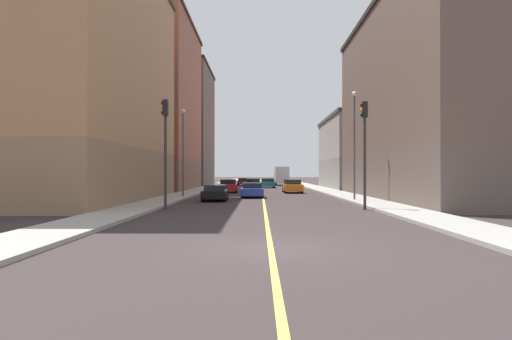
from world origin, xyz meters
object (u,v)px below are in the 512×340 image
Objects in this scene: building_right_distant at (180,127)px; car_blue at (252,190)px; street_lamp_right_near at (183,143)px; car_maroon at (243,182)px; traffic_light_right_near at (165,139)px; box_truck at (281,176)px; street_lamp_left_near at (354,135)px; building_left_near at (435,101)px; car_black at (215,193)px; traffic_light_left_near at (364,140)px; car_orange at (292,186)px; building_right_corner at (79,76)px; building_right_midblock at (152,106)px; car_green at (253,184)px; car_teal at (268,183)px; car_red at (228,186)px; building_left_mid at (364,153)px.

building_right_distant is 4.61× the size of car_blue.
car_maroon is at bearing 84.54° from street_lamp_right_near.
traffic_light_right_near is 49.35m from box_truck.
traffic_light_right_near is 14.30m from street_lamp_left_near.
building_left_near is 5.62× the size of car_black.
traffic_light_left_near is 21.41m from car_orange.
building_left_near is 27.15m from building_right_corner.
car_green is (12.39, -0.69, -9.66)m from building_right_midblock.
building_right_distant is 4.25× the size of car_black.
car_black is (-4.46, -28.35, -0.04)m from car_teal.
traffic_light_left_near is 1.43× the size of car_maroon.
street_lamp_left_near is at bearing -159.99° from building_left_near.
car_teal is at bearing 98.38° from car_orange.
building_right_midblock reaches higher than car_orange.
car_red is (-0.60, -27.22, 0.07)m from car_maroon.
box_truck reaches higher than car_black.
car_green reaches higher than car_orange.
building_left_near is 43.20m from car_maroon.
building_right_corner is 3.56× the size of traffic_light_left_near.
building_left_near reaches higher than street_lamp_right_near.
street_lamp_left_near is at bearing -47.19° from building_right_midblock.
traffic_light_right_near is 1.46× the size of car_maroon.
building_right_midblock is (-26.99, 19.22, 2.56)m from building_left_near.
car_black is at bearing 6.96° from building_right_corner.
building_left_near is 3.79× the size of box_truck.
car_green is 8.45m from car_orange.
car_blue is 15.84m from car_green.
street_lamp_right_near is 5.84m from car_black.
car_black is 0.68× the size of box_truck.
street_lamp_right_near is 1.70× the size of car_maroon.
car_red reaches higher than car_teal.
building_right_corner is 45.27m from box_truck.
car_green is 1.02× the size of car_maroon.
building_right_distant is 20.52m from car_teal.
building_right_corner reaches higher than car_orange.
building_right_distant is (0.00, 41.03, 0.67)m from building_right_corner.
building_left_mid is 15.81m from car_green.
car_orange is (4.24, -7.30, -0.00)m from car_green.
traffic_light_right_near is at bearing -42.24° from building_right_corner.
street_lamp_right_near is 1.63× the size of car_teal.
car_orange is (-10.36, -11.84, -4.04)m from building_left_mid.
building_right_midblock is 4.48× the size of car_black.
building_left_mid is 4.10× the size of car_blue.
car_teal is 12.96m from car_maroon.
car_green is at bearing 68.75° from car_red.
building_right_midblock is 19.15m from building_right_distant.
traffic_light_left_near is at bearing -82.57° from car_teal.
building_left_mid is 31.44m from building_right_distant.
car_teal is at bearing 85.82° from car_blue.
traffic_light_left_near is at bearing -56.63° from building_right_midblock.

